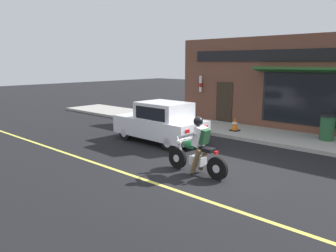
{
  "coord_description": "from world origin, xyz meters",
  "views": [
    {
      "loc": [
        -7.49,
        -5.11,
        3.04
      ],
      "look_at": [
        0.53,
        2.1,
        0.95
      ],
      "focal_mm": 35.0,
      "sensor_mm": 36.0,
      "label": 1
    }
  ],
  "objects_px": {
    "motorcycle_with_rider": "(197,150)",
    "trash_bin": "(327,127)",
    "car_hatchback": "(160,123)",
    "traffic_cone": "(235,124)"
  },
  "relations": [
    {
      "from": "car_hatchback",
      "to": "traffic_cone",
      "type": "relative_size",
      "value": 6.38
    },
    {
      "from": "trash_bin",
      "to": "traffic_cone",
      "type": "xyz_separation_m",
      "value": [
        -0.81,
        3.5,
        -0.2
      ]
    },
    {
      "from": "motorcycle_with_rider",
      "to": "trash_bin",
      "type": "height_order",
      "value": "motorcycle_with_rider"
    },
    {
      "from": "car_hatchback",
      "to": "traffic_cone",
      "type": "bearing_deg",
      "value": -23.27
    },
    {
      "from": "car_hatchback",
      "to": "trash_bin",
      "type": "relative_size",
      "value": 3.91
    },
    {
      "from": "motorcycle_with_rider",
      "to": "traffic_cone",
      "type": "relative_size",
      "value": 3.37
    },
    {
      "from": "traffic_cone",
      "to": "motorcycle_with_rider",
      "type": "bearing_deg",
      "value": -159.91
    },
    {
      "from": "motorcycle_with_rider",
      "to": "traffic_cone",
      "type": "xyz_separation_m",
      "value": [
        5.26,
        1.92,
        -0.25
      ]
    },
    {
      "from": "motorcycle_with_rider",
      "to": "car_hatchback",
      "type": "relative_size",
      "value": 0.53
    },
    {
      "from": "car_hatchback",
      "to": "trash_bin",
      "type": "xyz_separation_m",
      "value": [
        4.03,
        -4.88,
        -0.13
      ]
    }
  ]
}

